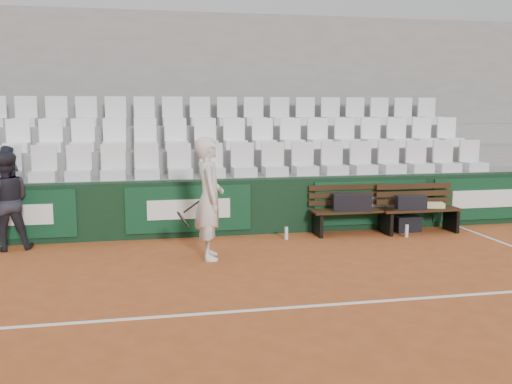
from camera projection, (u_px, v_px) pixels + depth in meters
name	position (u px, v px, depth m)	size (l,w,h in m)	color
ground	(236.00, 312.00, 6.43)	(80.00, 80.00, 0.00)	#AC5326
court_baseline	(236.00, 311.00, 6.43)	(18.00, 0.06, 0.01)	white
back_barrier	(203.00, 208.00, 10.24)	(18.00, 0.34, 1.00)	black
grandstand_tier_front	(196.00, 202.00, 10.84)	(18.00, 0.95, 1.00)	gray
grandstand_tier_mid	(191.00, 184.00, 11.73)	(18.00, 0.95, 1.45)	gray
grandstand_tier_back	(187.00, 169.00, 12.61)	(18.00, 0.95, 1.90)	gray
grandstand_rear_wall	(184.00, 112.00, 13.04)	(18.00, 0.30, 4.40)	gray
seat_row_front	(196.00, 161.00, 10.55)	(11.90, 0.44, 0.63)	silver
seat_row_mid	(191.00, 134.00, 11.41)	(11.90, 0.44, 0.63)	white
seat_row_back	(187.00, 111.00, 12.26)	(11.90, 0.44, 0.63)	silver
bench_left	(352.00, 222.00, 10.38)	(1.50, 0.56, 0.45)	#311E0E
bench_right	(419.00, 220.00, 10.52)	(1.50, 0.56, 0.45)	#361F10
sports_bag_left	(352.00, 202.00, 10.28)	(0.68, 0.29, 0.29)	black
sports_bag_right	(411.00, 202.00, 10.39)	(0.53, 0.24, 0.24)	black
towel	(435.00, 205.00, 10.57)	(0.32, 0.23, 0.09)	beige
sports_bag_ground	(407.00, 224.00, 10.61)	(0.47, 0.29, 0.29)	black
water_bottle_near	(286.00, 233.00, 9.95)	(0.06, 0.06, 0.22)	silver
water_bottle_far	(407.00, 231.00, 10.14)	(0.06, 0.06, 0.23)	silver
tennis_player	(209.00, 198.00, 8.59)	(0.73, 0.69, 1.85)	silver
ball_kid	(6.00, 201.00, 9.14)	(0.78, 0.60, 1.59)	#212129
spectator_c	(5.00, 151.00, 9.91)	(0.52, 0.41, 1.08)	#202630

